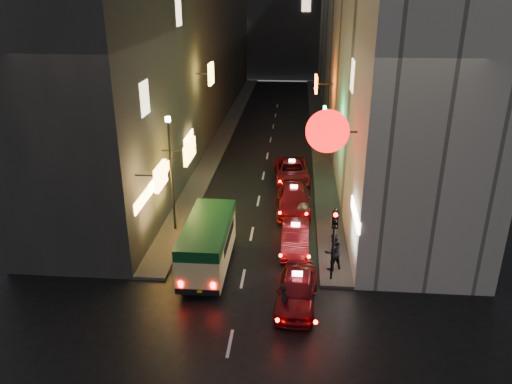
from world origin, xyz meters
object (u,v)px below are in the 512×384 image
(traffic_light, at_px, (334,230))
(lamp_post, at_px, (171,167))
(taxi_near, at_px, (297,287))
(pedestrian_crossing, at_px, (284,299))
(minibus, at_px, (208,240))

(traffic_light, height_order, lamp_post, lamp_post)
(taxi_near, relative_size, lamp_post, 0.83)
(pedestrian_crossing, bearing_deg, taxi_near, -21.57)
(lamp_post, bearing_deg, traffic_light, -28.91)
(minibus, height_order, taxi_near, minibus)
(taxi_near, bearing_deg, traffic_light, 48.26)
(lamp_post, bearing_deg, pedestrian_crossing, -49.70)
(traffic_light, bearing_deg, taxi_near, -131.74)
(pedestrian_crossing, relative_size, traffic_light, 0.50)
(pedestrian_crossing, bearing_deg, minibus, 51.35)
(taxi_near, height_order, lamp_post, lamp_post)
(minibus, distance_m, lamp_post, 4.97)
(pedestrian_crossing, height_order, traffic_light, traffic_light)
(taxi_near, distance_m, traffic_light, 2.98)
(minibus, xyz_separation_m, taxi_near, (4.18, -2.55, -0.71))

